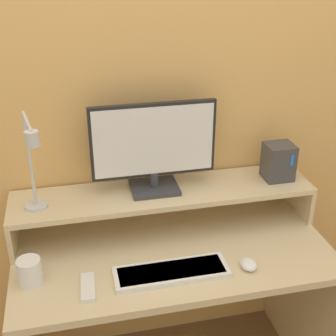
{
  "coord_description": "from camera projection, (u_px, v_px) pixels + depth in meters",
  "views": [
    {
      "loc": [
        -0.35,
        -1.15,
        1.8
      ],
      "look_at": [
        -0.01,
        0.33,
        1.05
      ],
      "focal_mm": 50.0,
      "sensor_mm": 36.0,
      "label": 1
    }
  ],
  "objects": [
    {
      "name": "wall_back",
      "position": [
        155.0,
        91.0,
        1.87
      ],
      "size": [
        6.0,
        0.05,
        2.5
      ],
      "color": "#E5AD60",
      "rests_on": "ground_plane"
    },
    {
      "name": "monitor",
      "position": [
        154.0,
        146.0,
        1.81
      ],
      "size": [
        0.49,
        0.16,
        0.36
      ],
      "color": "#38383D",
      "rests_on": "monitor_shelf"
    },
    {
      "name": "remote_control",
      "position": [
        88.0,
        287.0,
        1.6
      ],
      "size": [
        0.06,
        0.14,
        0.02
      ],
      "color": "white",
      "rests_on": "desk"
    },
    {
      "name": "monitor_shelf",
      "position": [
        164.0,
        196.0,
        1.89
      ],
      "size": [
        1.22,
        0.26,
        0.17
      ],
      "color": "beige",
      "rests_on": "desk"
    },
    {
      "name": "desk_lamp",
      "position": [
        33.0,
        166.0,
        1.61
      ],
      "size": [
        0.1,
        0.25,
        0.38
      ],
      "color": "silver",
      "rests_on": "monitor_shelf"
    },
    {
      "name": "router_dock",
      "position": [
        278.0,
        162.0,
        1.95
      ],
      "size": [
        0.12,
        0.11,
        0.15
      ],
      "color": "#3D3D42",
      "rests_on": "monitor_shelf"
    },
    {
      "name": "desk",
      "position": [
        173.0,
        290.0,
        1.9
      ],
      "size": [
        1.22,
        0.6,
        0.71
      ],
      "color": "beige",
      "rests_on": "ground_plane"
    },
    {
      "name": "keyboard",
      "position": [
        171.0,
        272.0,
        1.68
      ],
      "size": [
        0.41,
        0.13,
        0.02
      ],
      "color": "white",
      "rests_on": "desk"
    },
    {
      "name": "mouse",
      "position": [
        249.0,
        264.0,
        1.7
      ],
      "size": [
        0.06,
        0.08,
        0.03
      ],
      "color": "white",
      "rests_on": "desk"
    },
    {
      "name": "mug",
      "position": [
        30.0,
        272.0,
        1.62
      ],
      "size": [
        0.08,
        0.08,
        0.1
      ],
      "color": "white",
      "rests_on": "desk"
    }
  ]
}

